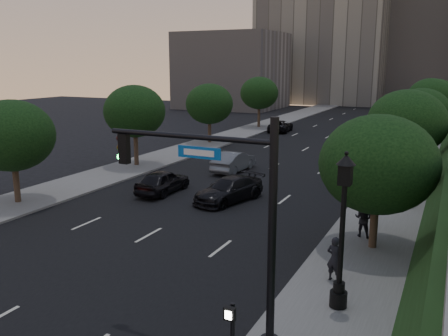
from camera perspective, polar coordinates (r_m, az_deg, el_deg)
The scene contains 26 objects.
ground at distance 20.57m, azimuth -17.23°, elevation -12.17°, with size 160.00×160.00×0.00m, color black.
road_surface at distance 46.10m, azimuth 9.07°, elevation 1.85°, with size 16.00×140.00×0.02m, color black.
sidewalk_right at distance 44.25m, azimuth 21.85°, elevation 0.75°, with size 4.50×140.00×0.15m, color slate.
sidewalk_left at distance 49.99m, azimuth -2.22°, elevation 2.90°, with size 4.50×140.00×0.15m, color slate.
office_block_left at distance 109.09m, azimuth 12.13°, elevation 16.21°, with size 26.00×20.00×32.00m, color gray.
office_block_mid at distance 115.68m, azimuth 23.26°, elevation 13.78°, with size 22.00×18.00×26.00m, color #A29A94.
office_block_filler at distance 92.13m, azimuth 0.98°, elevation 11.61°, with size 18.00×16.00×14.00m, color #A29A94.
tree_right_a at distance 22.00m, azimuth 18.05°, elevation 0.42°, with size 5.20×5.20×6.24m.
tree_right_b at distance 33.71m, azimuth 21.13°, elevation 5.06°, with size 5.20×5.20×6.74m.
tree_right_c at distance 46.66m, azimuth 22.61°, elevation 6.16°, with size 5.20×5.20×6.24m.
tree_right_d at distance 60.56m, azimuth 23.58°, elevation 7.79°, with size 5.20×5.20×6.74m.
tree_right_e at distance 75.55m, azimuth 24.16°, elevation 8.09°, with size 5.20×5.20×6.24m.
tree_left_a at distance 30.73m, azimuth -24.17°, elevation 3.57°, with size 5.00×5.00×6.34m.
tree_left_b at distance 39.37m, azimuth -10.71°, elevation 6.71°, with size 5.00×5.00×6.71m.
tree_left_c at distance 50.38m, azimuth -1.77°, elevation 7.71°, with size 5.00×5.00×6.34m.
tree_left_d at distance 63.03m, azimuth 4.26°, elevation 8.98°, with size 5.00×5.00×6.71m.
traffic_signal_mast at distance 13.81m, azimuth 1.52°, elevation -7.46°, with size 5.68×0.56×7.00m.
street_lamp at distance 16.53m, azimuth 13.98°, elevation -8.25°, with size 0.64×0.64×5.62m.
sedan_near_left at distance 31.45m, azimuth -7.37°, elevation -1.61°, with size 1.85×4.59×1.56m, color black.
sedan_mid_left at distance 37.45m, azimuth 1.18°, elevation 0.80°, with size 1.71×4.90×1.62m, color slate.
sedan_far_left at distance 59.89m, azimuth 6.82°, elevation 5.03°, with size 2.38×5.16×1.43m, color black.
sedan_near_right at distance 29.30m, azimuth 0.60°, elevation -2.63°, with size 2.09×5.14×1.49m, color black.
sedan_far_right at distance 54.99m, azimuth 17.61°, elevation 3.87°, with size 1.67×4.16×1.42m, color #54565B.
pedestrian_a at distance 18.98m, azimuth 13.17°, elevation -10.60°, with size 0.65×0.43×1.79m, color black.
pedestrian_b at distance 23.96m, azimuth 16.45°, elevation -5.84°, with size 0.89×0.69×1.83m, color black.
pedestrian_c at distance 29.62m, azimuth 21.17°, elevation -2.64°, with size 1.10×0.46×1.87m, color black.
Camera 1 is at (13.20, -13.37, 8.38)m, focal length 38.00 mm.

